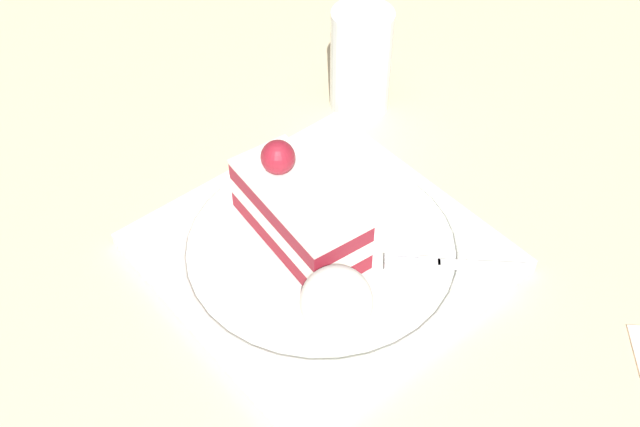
% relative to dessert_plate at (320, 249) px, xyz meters
% --- Properties ---
extents(ground_plane, '(2.40, 2.40, 0.00)m').
position_rel_dessert_plate_xyz_m(ground_plane, '(0.00, 0.00, -0.01)').
color(ground_plane, '#C6B58E').
extents(dessert_plate, '(0.25, 0.25, 0.02)m').
position_rel_dessert_plate_xyz_m(dessert_plate, '(0.00, 0.00, 0.00)').
color(dessert_plate, white).
rests_on(dessert_plate, ground_plane).
extents(cake_slice, '(0.11, 0.05, 0.07)m').
position_rel_dessert_plate_xyz_m(cake_slice, '(-0.01, -0.01, 0.04)').
color(cake_slice, maroon).
rests_on(cake_slice, dessert_plate).
extents(whipped_cream_dollop, '(0.05, 0.05, 0.05)m').
position_rel_dessert_plate_xyz_m(whipped_cream_dollop, '(0.07, -0.03, 0.03)').
color(whipped_cream_dollop, white).
rests_on(whipped_cream_dollop, dessert_plate).
extents(fork, '(0.07, 0.09, 0.00)m').
position_rel_dessert_plate_xyz_m(fork, '(0.08, 0.07, 0.01)').
color(fork, silver).
rests_on(fork, dessert_plate).
extents(drink_glass_far, '(0.05, 0.05, 0.10)m').
position_rel_dessert_plate_xyz_m(drink_glass_far, '(-0.13, 0.14, 0.04)').
color(drink_glass_far, silver).
rests_on(drink_glass_far, ground_plane).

